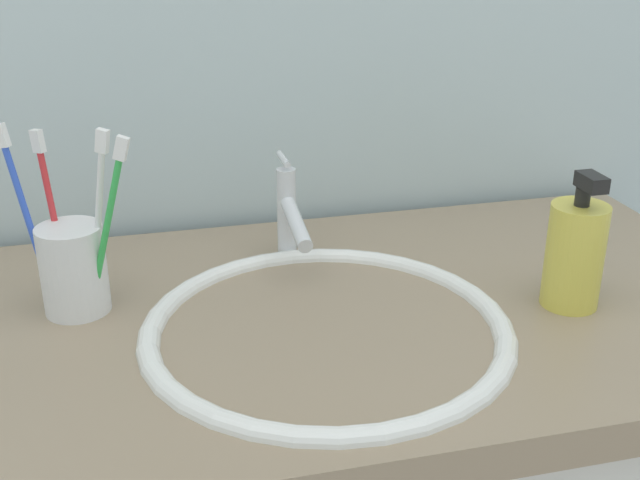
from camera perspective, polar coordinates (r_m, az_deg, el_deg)
name	(u,v)px	position (r m, az deg, el deg)	size (l,w,h in m)	color
sink_basin	(327,362)	(0.84, 0.50, -8.88)	(0.39, 0.39, 0.11)	white
faucet	(289,214)	(0.96, -2.24, 1.92)	(0.02, 0.15, 0.12)	silver
toothbrush_cup	(74,269)	(0.88, -17.48, -2.05)	(0.07, 0.07, 0.10)	white
toothbrush_green	(109,217)	(0.82, -15.12, 1.64)	(0.06, 0.03, 0.20)	green
toothbrush_white	(99,210)	(0.84, -15.78, 2.14)	(0.04, 0.03, 0.20)	white
toothbrush_red	(51,206)	(0.88, -18.95, 2.35)	(0.02, 0.02, 0.19)	red
toothbrush_blue	(24,208)	(0.87, -20.71, 2.22)	(0.04, 0.03, 0.20)	blue
soap_dispenser	(575,254)	(0.89, 18.05, -0.94)	(0.06, 0.06, 0.15)	#DBCC4C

